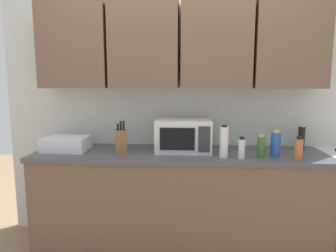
{
  "coord_description": "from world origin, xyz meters",
  "views": [
    {
      "loc": [
        0.08,
        -2.89,
        1.52
      ],
      "look_at": [
        -0.1,
        -0.25,
        1.12
      ],
      "focal_mm": 32.51,
      "sensor_mm": 36.0,
      "label": 1
    }
  ],
  "objects_px": {
    "dish_rack": "(67,144)",
    "bottle_clear_tall": "(242,148)",
    "bottle_soy_dark": "(301,138)",
    "microwave": "(183,135)",
    "bottle_white_jar": "(224,142)",
    "bottle_blue_cleaner": "(276,144)",
    "knife_block": "(121,141)",
    "bottle_green_oil": "(261,147)",
    "bottle_spice_jar": "(299,149)"
  },
  "relations": [
    {
      "from": "bottle_blue_cleaner",
      "to": "bottle_green_oil",
      "type": "distance_m",
      "value": 0.14
    },
    {
      "from": "microwave",
      "to": "bottle_soy_dark",
      "type": "relative_size",
      "value": 2.11
    },
    {
      "from": "dish_rack",
      "to": "bottle_white_jar",
      "type": "bearing_deg",
      "value": -6.52
    },
    {
      "from": "microwave",
      "to": "bottle_clear_tall",
      "type": "xyz_separation_m",
      "value": [
        0.47,
        -0.24,
        -0.06
      ]
    },
    {
      "from": "bottle_soy_dark",
      "to": "bottle_green_oil",
      "type": "height_order",
      "value": "bottle_soy_dark"
    },
    {
      "from": "bottle_white_jar",
      "to": "bottle_green_oil",
      "type": "relative_size",
      "value": 1.43
    },
    {
      "from": "knife_block",
      "to": "bottle_spice_jar",
      "type": "height_order",
      "value": "knife_block"
    },
    {
      "from": "microwave",
      "to": "knife_block",
      "type": "relative_size",
      "value": 1.72
    },
    {
      "from": "bottle_clear_tall",
      "to": "bottle_spice_jar",
      "type": "xyz_separation_m",
      "value": [
        0.44,
        -0.02,
        0.01
      ]
    },
    {
      "from": "microwave",
      "to": "bottle_spice_jar",
      "type": "relative_size",
      "value": 2.54
    },
    {
      "from": "knife_block",
      "to": "bottle_green_oil",
      "type": "height_order",
      "value": "knife_block"
    },
    {
      "from": "dish_rack",
      "to": "bottle_clear_tall",
      "type": "distance_m",
      "value": 1.52
    },
    {
      "from": "bottle_white_jar",
      "to": "bottle_green_oil",
      "type": "bearing_deg",
      "value": 2.46
    },
    {
      "from": "knife_block",
      "to": "bottle_blue_cleaner",
      "type": "bearing_deg",
      "value": -0.77
    },
    {
      "from": "bottle_blue_cleaner",
      "to": "dish_rack",
      "type": "bearing_deg",
      "value": 177.23
    },
    {
      "from": "knife_block",
      "to": "bottle_green_oil",
      "type": "xyz_separation_m",
      "value": [
        1.16,
        -0.07,
        -0.02
      ]
    },
    {
      "from": "dish_rack",
      "to": "knife_block",
      "type": "bearing_deg",
      "value": -7.76
    },
    {
      "from": "knife_block",
      "to": "bottle_clear_tall",
      "type": "xyz_separation_m",
      "value": [
        1.0,
        -0.12,
        -0.02
      ]
    },
    {
      "from": "microwave",
      "to": "bottle_clear_tall",
      "type": "height_order",
      "value": "microwave"
    },
    {
      "from": "bottle_clear_tall",
      "to": "bottle_spice_jar",
      "type": "bearing_deg",
      "value": -2.29
    },
    {
      "from": "dish_rack",
      "to": "bottle_green_oil",
      "type": "distance_m",
      "value": 1.68
    },
    {
      "from": "bottle_clear_tall",
      "to": "bottle_spice_jar",
      "type": "distance_m",
      "value": 0.44
    },
    {
      "from": "microwave",
      "to": "bottle_green_oil",
      "type": "height_order",
      "value": "microwave"
    },
    {
      "from": "bottle_green_oil",
      "to": "dish_rack",
      "type": "bearing_deg",
      "value": 175.08
    },
    {
      "from": "dish_rack",
      "to": "bottle_blue_cleaner",
      "type": "xyz_separation_m",
      "value": [
        1.8,
        -0.09,
        0.04
      ]
    },
    {
      "from": "microwave",
      "to": "bottle_soy_dark",
      "type": "bearing_deg",
      "value": 6.34
    },
    {
      "from": "bottle_white_jar",
      "to": "bottle_blue_cleaner",
      "type": "xyz_separation_m",
      "value": [
        0.43,
        0.07,
        -0.02
      ]
    },
    {
      "from": "microwave",
      "to": "bottle_white_jar",
      "type": "relative_size",
      "value": 1.82
    },
    {
      "from": "bottle_soy_dark",
      "to": "microwave",
      "type": "bearing_deg",
      "value": -173.66
    },
    {
      "from": "microwave",
      "to": "bottle_green_oil",
      "type": "relative_size",
      "value": 2.61
    },
    {
      "from": "bottle_soy_dark",
      "to": "bottle_blue_cleaner",
      "type": "bearing_deg",
      "value": -139.44
    },
    {
      "from": "dish_rack",
      "to": "bottle_clear_tall",
      "type": "relative_size",
      "value": 2.16
    },
    {
      "from": "knife_block",
      "to": "bottle_clear_tall",
      "type": "height_order",
      "value": "knife_block"
    },
    {
      "from": "knife_block",
      "to": "bottle_green_oil",
      "type": "relative_size",
      "value": 1.52
    },
    {
      "from": "knife_block",
      "to": "bottle_blue_cleaner",
      "type": "height_order",
      "value": "knife_block"
    },
    {
      "from": "knife_block",
      "to": "bottle_white_jar",
      "type": "height_order",
      "value": "knife_block"
    },
    {
      "from": "dish_rack",
      "to": "knife_block",
      "type": "xyz_separation_m",
      "value": [
        0.51,
        -0.07,
        0.04
      ]
    },
    {
      "from": "dish_rack",
      "to": "bottle_green_oil",
      "type": "relative_size",
      "value": 2.06
    },
    {
      "from": "bottle_soy_dark",
      "to": "bottle_white_jar",
      "type": "height_order",
      "value": "bottle_white_jar"
    },
    {
      "from": "dish_rack",
      "to": "bottle_blue_cleaner",
      "type": "relative_size",
      "value": 1.76
    },
    {
      "from": "bottle_white_jar",
      "to": "bottle_green_oil",
      "type": "xyz_separation_m",
      "value": [
        0.3,
        0.01,
        -0.04
      ]
    },
    {
      "from": "bottle_soy_dark",
      "to": "knife_block",
      "type": "bearing_deg",
      "value": -171.51
    },
    {
      "from": "dish_rack",
      "to": "bottle_white_jar",
      "type": "relative_size",
      "value": 1.44
    },
    {
      "from": "bottle_white_jar",
      "to": "bottle_blue_cleaner",
      "type": "relative_size",
      "value": 1.22
    },
    {
      "from": "bottle_blue_cleaner",
      "to": "bottle_spice_jar",
      "type": "bearing_deg",
      "value": -40.02
    },
    {
      "from": "microwave",
      "to": "knife_block",
      "type": "height_order",
      "value": "same"
    },
    {
      "from": "microwave",
      "to": "dish_rack",
      "type": "distance_m",
      "value": 1.04
    },
    {
      "from": "bottle_soy_dark",
      "to": "dish_rack",
      "type": "bearing_deg",
      "value": -175.45
    },
    {
      "from": "bottle_blue_cleaner",
      "to": "bottle_spice_jar",
      "type": "height_order",
      "value": "bottle_blue_cleaner"
    },
    {
      "from": "bottle_spice_jar",
      "to": "bottle_green_oil",
      "type": "height_order",
      "value": "bottle_spice_jar"
    }
  ]
}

